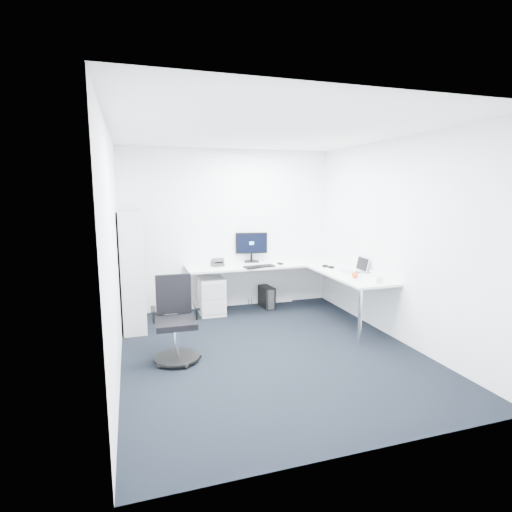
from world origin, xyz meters
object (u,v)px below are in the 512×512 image
object	(u,v)px
task_chair	(176,320)
monitor	(252,247)
bookshelf	(132,270)
l_desk	(273,291)
laptop	(350,265)

from	to	relation	value
task_chair	monitor	world-z (taller)	monitor
bookshelf	l_desk	bearing A→B (deg)	-1.32
monitor	bookshelf	bearing A→B (deg)	-153.85
l_desk	laptop	world-z (taller)	laptop
bookshelf	monitor	size ratio (longest dim) A/B	3.14
l_desk	laptop	xyz separation A→B (m)	(0.98, -0.71, 0.51)
bookshelf	laptop	distance (m)	3.25
l_desk	monitor	xyz separation A→B (m)	(-0.18, 0.60, 0.66)
bookshelf	laptop	xyz separation A→B (m)	(3.16, -0.76, 0.04)
bookshelf	laptop	bearing A→B (deg)	-13.54
l_desk	bookshelf	world-z (taller)	bookshelf
l_desk	monitor	distance (m)	0.91
l_desk	bookshelf	distance (m)	2.23
laptop	bookshelf	bearing A→B (deg)	170.25
task_chair	l_desk	bearing A→B (deg)	39.98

